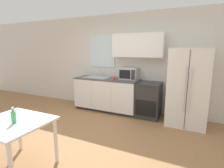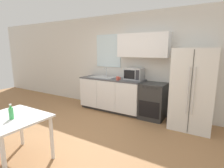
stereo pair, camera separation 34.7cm
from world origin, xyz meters
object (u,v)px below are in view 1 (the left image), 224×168
refrigerator (188,87)px  drink_bottle (14,117)px  oven_range (149,100)px  microwave (129,74)px  dining_table (14,129)px  coffee_mug (114,78)px

refrigerator → drink_bottle: (-2.05, -2.81, -0.05)m
oven_range → microwave: (-0.59, 0.10, 0.64)m
microwave → refrigerator: bearing=-6.7°
oven_range → dining_table: (-1.23, -2.85, 0.18)m
microwave → drink_bottle: 3.05m
microwave → drink_bottle: bearing=-100.8°
oven_range → refrigerator: (0.90, -0.08, 0.43)m
microwave → dining_table: (-0.64, -2.95, -0.46)m
dining_table → drink_bottle: 0.22m
refrigerator → dining_table: (-2.13, -2.77, -0.25)m
coffee_mug → dining_table: coffee_mug is taller
oven_range → coffee_mug: bearing=-166.8°
refrigerator → dining_table: size_ratio=1.86×
coffee_mug → drink_bottle: coffee_mug is taller
oven_range → coffee_mug: size_ratio=7.58×
microwave → dining_table: size_ratio=0.50×
oven_range → refrigerator: 1.00m
oven_range → dining_table: bearing=-113.4°
coffee_mug → oven_range: bearing=13.2°
oven_range → coffee_mug: coffee_mug is taller
oven_range → drink_bottle: size_ratio=4.00×
dining_table → drink_bottle: drink_bottle is taller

